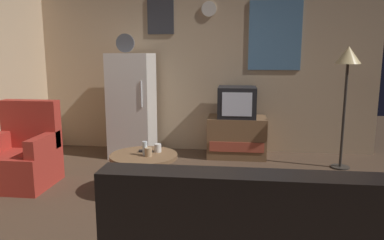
{
  "coord_description": "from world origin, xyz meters",
  "views": [
    {
      "loc": [
        0.53,
        -3.2,
        1.51
      ],
      "look_at": [
        0.04,
        0.9,
        0.75
      ],
      "focal_mm": 34.34,
      "sensor_mm": 36.0,
      "label": 1
    }
  ],
  "objects": [
    {
      "name": "ground_plane",
      "position": [
        0.0,
        0.0,
        0.0
      ],
      "size": [
        12.0,
        12.0,
        0.0
      ],
      "primitive_type": "plane",
      "color": "#4C3828"
    },
    {
      "name": "wall_with_art",
      "position": [
        0.01,
        2.45,
        1.37
      ],
      "size": [
        5.2,
        0.12,
        2.74
      ],
      "color": "tan",
      "rests_on": "ground_plane"
    },
    {
      "name": "fridge",
      "position": [
        -0.97,
        1.97,
        0.75
      ],
      "size": [
        0.6,
        0.62,
        1.77
      ],
      "color": "silver",
      "rests_on": "ground_plane"
    },
    {
      "name": "tv_stand",
      "position": [
        0.56,
        2.08,
        0.29
      ],
      "size": [
        0.84,
        0.53,
        0.59
      ],
      "color": "brown",
      "rests_on": "ground_plane"
    },
    {
      "name": "crt_tv",
      "position": [
        0.55,
        2.08,
        0.81
      ],
      "size": [
        0.54,
        0.51,
        0.44
      ],
      "color": "black",
      "rests_on": "tv_stand"
    },
    {
      "name": "standing_lamp",
      "position": [
        1.93,
        1.69,
        1.36
      ],
      "size": [
        0.32,
        0.32,
        1.59
      ],
      "color": "#332D28",
      "rests_on": "ground_plane"
    },
    {
      "name": "coffee_table",
      "position": [
        -0.43,
        0.48,
        0.22
      ],
      "size": [
        0.72,
        0.72,
        0.44
      ],
      "color": "brown",
      "rests_on": "ground_plane"
    },
    {
      "name": "wine_glass",
      "position": [
        -0.41,
        0.45,
        0.52
      ],
      "size": [
        0.05,
        0.05,
        0.15
      ],
      "primitive_type": "cylinder",
      "color": "silver",
      "rests_on": "coffee_table"
    },
    {
      "name": "mug_ceramic_white",
      "position": [
        -0.3,
        0.59,
        0.49
      ],
      "size": [
        0.08,
        0.08,
        0.09
      ],
      "primitive_type": "cylinder",
      "color": "silver",
      "rests_on": "coffee_table"
    },
    {
      "name": "mug_ceramic_tan",
      "position": [
        -0.36,
        0.42,
        0.49
      ],
      "size": [
        0.08,
        0.08,
        0.09
      ],
      "primitive_type": "cylinder",
      "color": "tan",
      "rests_on": "coffee_table"
    },
    {
      "name": "remote_control",
      "position": [
        -0.43,
        0.57,
        0.46
      ],
      "size": [
        0.15,
        0.05,
        0.02
      ],
      "primitive_type": "cube",
      "rotation": [
        0.0,
        0.0,
        0.07
      ],
      "color": "black",
      "rests_on": "coffee_table"
    },
    {
      "name": "armchair",
      "position": [
        -1.88,
        0.61,
        0.34
      ],
      "size": [
        0.68,
        0.68,
        0.96
      ],
      "color": "#A52D23",
      "rests_on": "ground_plane"
    }
  ]
}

